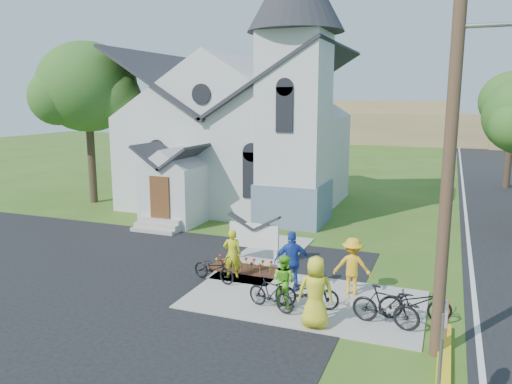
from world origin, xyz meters
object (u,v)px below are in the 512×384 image
at_px(utility_pole, 455,127).
at_px(bike_0, 214,268).
at_px(cyclist_3, 352,266).
at_px(stop_sign, 444,336).
at_px(bike_2, 307,292).
at_px(cyclist_0, 232,254).
at_px(bike_1, 271,294).
at_px(cyclist_4, 316,292).
at_px(cyclist_2, 292,261).
at_px(church_sign, 254,236).
at_px(bike_4, 415,302).
at_px(cyclist_1, 284,281).
at_px(bike_3, 386,306).

distance_m(utility_pole, bike_0, 8.92).
bearing_deg(bike_0, utility_pole, -94.67).
bearing_deg(cyclist_3, bike_0, 0.09).
distance_m(stop_sign, bike_2, 5.63).
height_order(utility_pole, bike_0, utility_pole).
distance_m(cyclist_0, bike_0, 0.79).
xyz_separation_m(stop_sign, bike_1, (-4.62, 3.62, -1.25)).
relative_size(cyclist_0, cyclist_4, 0.86).
bearing_deg(bike_1, cyclist_2, 12.77).
bearing_deg(cyclist_4, church_sign, -67.00).
relative_size(utility_pole, bike_4, 5.17).
height_order(cyclist_2, bike_4, cyclist_2).
distance_m(cyclist_0, bike_1, 2.89).
distance_m(cyclist_3, bike_4, 2.36).
xyz_separation_m(church_sign, cyclist_1, (2.28, -3.40, -0.21)).
bearing_deg(church_sign, bike_0, -102.04).
relative_size(cyclist_2, cyclist_3, 1.08).
height_order(bike_2, bike_4, bike_4).
bearing_deg(bike_4, cyclist_2, 67.67).
bearing_deg(bike_3, bike_4, -37.07).
distance_m(utility_pole, cyclist_1, 6.41).
relative_size(cyclist_1, cyclist_2, 0.80).
distance_m(cyclist_0, cyclist_1, 2.83).
xyz_separation_m(utility_pole, cyclist_0, (-6.63, 2.88, -4.52)).
xyz_separation_m(cyclist_0, cyclist_4, (3.54, -2.58, 0.13)).
distance_m(cyclist_4, bike_4, 2.83).
distance_m(utility_pole, cyclist_2, 6.70).
bearing_deg(bike_3, stop_sign, -148.78).
bearing_deg(bike_2, church_sign, 32.31).
height_order(cyclist_3, cyclist_4, cyclist_4).
bearing_deg(stop_sign, bike_4, 99.51).
height_order(stop_sign, cyclist_3, stop_sign).
bearing_deg(cyclist_0, stop_sign, 122.84).
relative_size(bike_0, cyclist_3, 0.93).
bearing_deg(cyclist_2, bike_3, 133.41).
distance_m(bike_2, bike_4, 2.97).
xyz_separation_m(cyclist_1, bike_4, (3.62, 0.39, -0.26)).
bearing_deg(church_sign, utility_pole, -35.60).
bearing_deg(cyclist_0, utility_pole, 139.14).
relative_size(cyclist_1, bike_1, 0.97).
bearing_deg(bike_3, church_sign, 64.83).
bearing_deg(cyclist_0, bike_1, 119.31).
relative_size(bike_0, cyclist_2, 0.86).
relative_size(bike_0, bike_4, 0.86).
distance_m(cyclist_2, bike_4, 3.86).
distance_m(stop_sign, bike_1, 6.00).
distance_m(utility_pole, cyclist_0, 8.53).
xyz_separation_m(stop_sign, bike_4, (-0.73, 4.38, -1.22)).
height_order(utility_pole, cyclist_2, utility_pole).
xyz_separation_m(cyclist_0, cyclist_3, (4.01, 0.06, 0.05)).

